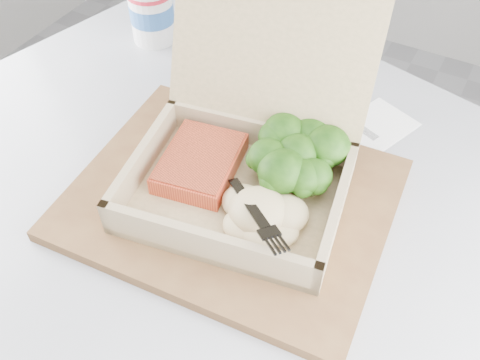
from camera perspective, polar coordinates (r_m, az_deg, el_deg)
The scene contains 9 objects.
cafe_table at distance 0.80m, azimuth -5.65°, elevation -12.17°, with size 1.05×1.05×0.75m.
serving_tray at distance 0.64m, azimuth -0.91°, elevation -2.01°, with size 0.37×0.30×0.02m, color brown.
takeout_container at distance 0.62m, azimuth 0.91°, elevation 4.12°, with size 0.28×0.30×0.22m.
salmon_fillet at distance 0.64m, azimuth -4.26°, elevation 1.81°, with size 0.09×0.11×0.02m, color #D04D28.
broccoli_pile at distance 0.63m, azimuth 6.12°, elevation 2.25°, with size 0.13×0.13×0.05m, color #316716, non-canonical shape.
mashed_potatoes at distance 0.58m, azimuth 1.97°, elevation -3.24°, with size 0.11×0.09×0.04m, color #C9BA82.
plastic_fork at distance 0.58m, azimuth 0.22°, elevation -1.05°, with size 0.12×0.11×0.03m.
paper_cup at distance 0.90m, azimuth -9.39°, elevation 17.22°, with size 0.07×0.07×0.09m.
receipt at distance 0.75m, azimuth 13.35°, elevation 4.96°, with size 0.08×0.14×0.00m, color white.
Camera 1 is at (-0.30, 0.02, 1.25)m, focal length 40.00 mm.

